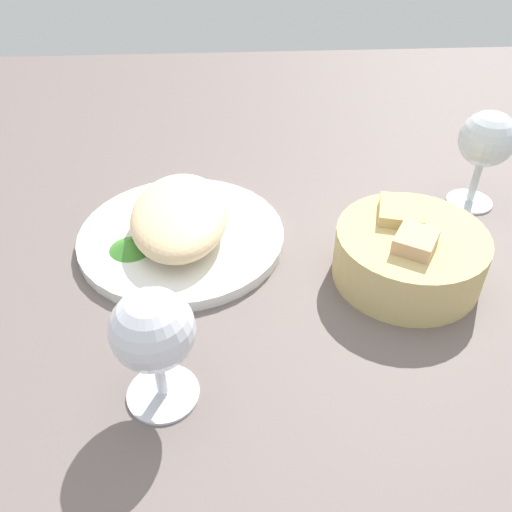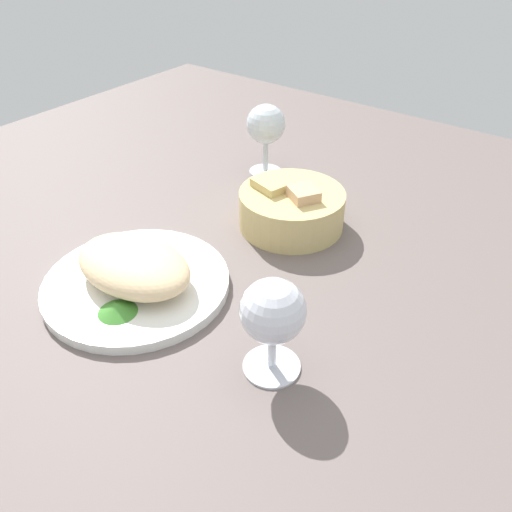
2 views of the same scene
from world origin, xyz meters
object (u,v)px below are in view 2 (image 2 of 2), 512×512
Objects in this scene: wine_glass_near at (273,315)px; wine_glass_far at (266,127)px; plate at (137,284)px; bread_basket at (290,208)px.

wine_glass_far is at bearing 126.84° from wine_glass_near.
wine_glass_near reaches higher than plate.
wine_glass_far is at bearing 99.48° from plate.
wine_glass_near reaches higher than bread_basket.
plate is 24.09cm from wine_glass_near.
wine_glass_far is (-6.45, 38.62, 8.22)cm from plate.
plate is at bearing -80.52° from wine_glass_far.
bread_basket is (7.78, 25.73, 2.53)cm from plate.
wine_glass_far reaches higher than plate.
plate is 27.00cm from bread_basket.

